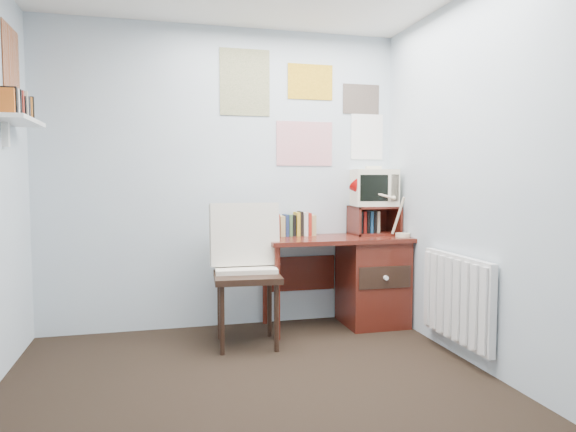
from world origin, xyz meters
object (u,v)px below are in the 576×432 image
wall_shelf (19,121)px  radiator (457,298)px  desk_chair (247,277)px  desk_lamp (403,211)px  tv_riser (374,220)px  crt_tv (373,186)px  desk (366,277)px

wall_shelf → radiator: bearing=-10.9°
radiator → wall_shelf: bearing=169.1°
desk_chair → desk_lamp: size_ratio=2.36×
desk_lamp → wall_shelf: size_ratio=0.71×
tv_riser → radiator: (0.17, -1.04, -0.47)m
tv_riser → crt_tv: 0.30m
desk_chair → radiator: bearing=-20.5°
desk_lamp → tv_riser: (-0.15, 0.25, -0.09)m
desk → tv_riser: 0.51m
desk_lamp → crt_tv: bearing=123.4°
desk → desk_lamp: size_ratio=2.74×
tv_riser → wall_shelf: size_ratio=0.65×
desk_chair → tv_riser: (1.20, 0.42, 0.37)m
tv_riser → wall_shelf: (-2.69, -0.49, 0.74)m
crt_tv → radiator: crt_tv is taller
radiator → tv_riser: bearing=99.3°
radiator → desk: bearing=107.2°
tv_riser → crt_tv: bearing=95.0°
crt_tv → wall_shelf: wall_shelf is taller
crt_tv → desk_lamp: bearing=-53.7°
desk → crt_tv: size_ratio=3.28×
desk_chair → wall_shelf: bearing=-173.0°
desk_lamp → radiator: bearing=-84.5°
desk_lamp → tv_riser: size_ratio=1.09×
desk_chair → desk_lamp: 1.43m
radiator → wall_shelf: 3.15m
tv_riser → crt_tv: size_ratio=1.09×
desk_lamp → desk_chair: bearing=-169.0°
crt_tv → radiator: 1.32m
wall_shelf → desk_lamp: bearing=4.8°
desk_chair → tv_riser: bearing=23.2°
desk → desk_lamp: bearing=-27.6°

